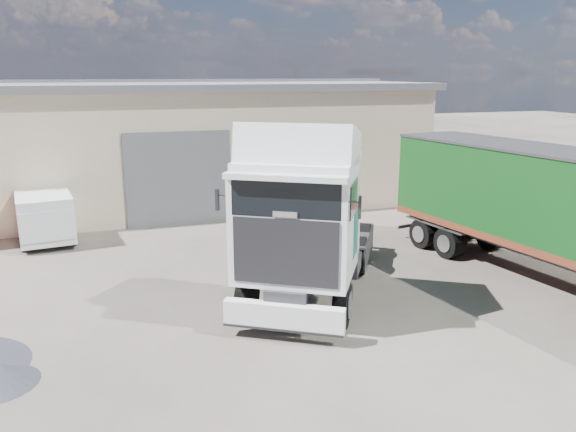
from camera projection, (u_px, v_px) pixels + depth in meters
name	position (u px, v px, depth m)	size (l,w,h in m)	color
ground	(324.00, 324.00, 13.20)	(120.00, 120.00, 0.00)	#272420
warehouse	(72.00, 142.00, 25.47)	(30.60, 12.60, 5.42)	beige
brick_boundary_wall	(542.00, 191.00, 21.86)	(0.35, 26.00, 2.50)	brown
tractor_unit	(305.00, 228.00, 14.00)	(5.82, 7.23, 4.70)	black
box_trailer	(561.00, 204.00, 15.19)	(4.22, 11.41, 3.71)	#2D2D30
panel_van	(44.00, 214.00, 19.79)	(2.30, 4.42, 1.73)	black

